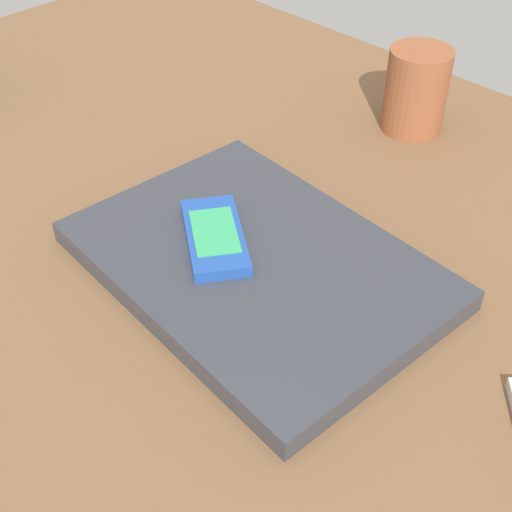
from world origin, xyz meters
TOP-DOWN VIEW (x-y plane):
  - desk_surface at (0.00, 0.00)cm, footprint 120.00×80.00cm
  - laptop_closed at (8.88, -5.75)cm, footprint 32.87×24.22cm
  - cell_phone_on_laptop at (4.96, -6.99)cm, footprint 11.44×9.93cm
  - pen_cup at (3.42, 24.83)cm, footprint 6.98×6.98cm

SIDE VIEW (x-z plane):
  - desk_surface at x=0.00cm, z-range 0.00..3.00cm
  - laptop_closed at x=8.88cm, z-range 3.00..5.06cm
  - cell_phone_on_laptop at x=4.96cm, z-range 5.03..6.27cm
  - pen_cup at x=3.42cm, z-range 3.00..12.45cm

